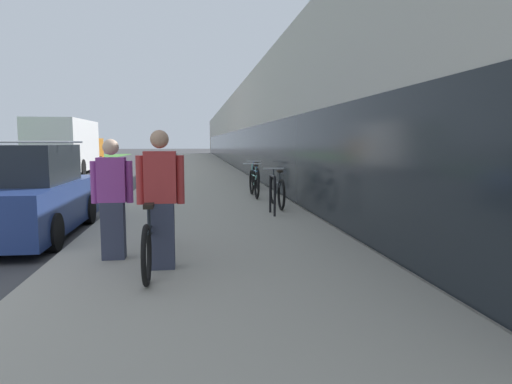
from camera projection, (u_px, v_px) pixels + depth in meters
sidewalk_slab at (199, 171)px, 25.66m from camera, size 4.40×70.00×0.15m
storefront_facade at (294, 133)px, 34.27m from camera, size 10.01×70.00×4.73m
lawn_strip at (15, 169)px, 28.08m from camera, size 5.07×70.00×0.03m
tandem_bicycle at (155, 233)px, 5.91m from camera, size 0.52×2.82×0.85m
person_rider at (161, 200)px, 5.51m from camera, size 0.57×0.22×1.68m
person_bystander at (112, 199)px, 5.96m from camera, size 0.54×0.21×1.58m
bike_rack_hoop at (272, 190)px, 9.69m from camera, size 0.05×0.60×0.84m
cruiser_bike_nearest at (277, 191)px, 10.81m from camera, size 0.52×1.81×0.91m
cruiser_bike_middle at (254, 183)px, 12.85m from camera, size 0.52×1.81×0.93m
cruiser_bike_farthest at (255, 177)px, 15.35m from camera, size 0.52×1.79×0.89m
parked_sedan_curbside at (23, 196)px, 8.06m from camera, size 1.88×4.07×1.70m
moving_truck at (67, 147)px, 23.89m from camera, size 2.44×7.57×2.80m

